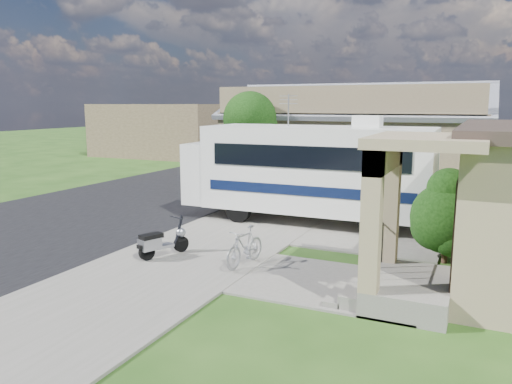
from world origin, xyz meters
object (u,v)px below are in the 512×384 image
at_px(motorhome, 309,169).
at_px(pickup_truck, 244,162).
at_px(bicycle, 245,249).
at_px(van, 281,152).
at_px(shrub, 450,215).
at_px(garden_hose, 366,277).
at_px(scooter, 161,242).

height_order(motorhome, pickup_truck, motorhome).
relative_size(bicycle, pickup_truck, 0.26).
distance_m(motorhome, pickup_truck, 11.08).
distance_m(motorhome, van, 17.18).
height_order(shrub, garden_hose, shrub).
height_order(shrub, scooter, shrub).
bearing_deg(shrub, bicycle, -150.89).
xyz_separation_m(motorhome, pickup_truck, (-6.71, 8.75, -1.00)).
distance_m(shrub, scooter, 7.42).
height_order(motorhome, shrub, motorhome).
bearing_deg(scooter, motorhome, 90.21).
relative_size(pickup_truck, van, 1.10).
height_order(pickup_truck, garden_hose, pickup_truck).
xyz_separation_m(scooter, garden_hose, (5.24, 0.63, -0.37)).
distance_m(shrub, pickup_truck, 16.23).
bearing_deg(van, garden_hose, -60.07).
height_order(scooter, bicycle, scooter).
xyz_separation_m(shrub, garden_hose, (-1.58, -2.16, -1.16)).
xyz_separation_m(bicycle, van, (-7.41, 20.85, 0.32)).
distance_m(scooter, garden_hose, 5.30).
height_order(bicycle, van, van).
distance_m(pickup_truck, van, 6.82).
distance_m(shrub, garden_hose, 2.92).
xyz_separation_m(motorhome, garden_hose, (3.12, -4.95, -1.75)).
bearing_deg(van, shrub, -53.82).
height_order(motorhome, scooter, motorhome).
bearing_deg(shrub, van, 123.04).
bearing_deg(bicycle, garden_hose, 13.80).
height_order(van, garden_hose, van).
bearing_deg(pickup_truck, motorhome, 132.69).
bearing_deg(scooter, bicycle, 28.04).
distance_m(scooter, bicycle, 2.32).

